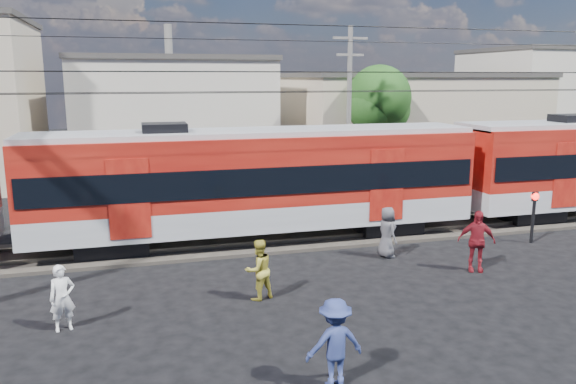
# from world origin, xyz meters

# --- Properties ---
(ground) EXTENTS (120.00, 120.00, 0.00)m
(ground) POSITION_xyz_m (0.00, 0.00, 0.00)
(ground) COLOR black
(ground) RESTS_ON ground
(track_bed) EXTENTS (70.00, 3.40, 0.12)m
(track_bed) POSITION_xyz_m (0.00, 8.00, 0.06)
(track_bed) COLOR #2D2823
(track_bed) RESTS_ON ground
(rail_near) EXTENTS (70.00, 0.12, 0.12)m
(rail_near) POSITION_xyz_m (0.00, 7.25, 0.18)
(rail_near) COLOR #59544C
(rail_near) RESTS_ON track_bed
(rail_far) EXTENTS (70.00, 0.12, 0.12)m
(rail_far) POSITION_xyz_m (0.00, 8.75, 0.18)
(rail_far) COLOR #59544C
(rail_far) RESTS_ON track_bed
(commuter_train) EXTENTS (50.30, 3.08, 4.17)m
(commuter_train) POSITION_xyz_m (-0.11, 8.00, 2.40)
(commuter_train) COLOR black
(commuter_train) RESTS_ON ground
(building_midwest) EXTENTS (12.24, 12.24, 7.30)m
(building_midwest) POSITION_xyz_m (-2.00, 27.00, 3.66)
(building_midwest) COLOR beige
(building_midwest) RESTS_ON ground
(building_mideast) EXTENTS (16.32, 10.20, 6.30)m
(building_mideast) POSITION_xyz_m (14.00, 24.00, 3.16)
(building_mideast) COLOR #BEAA91
(building_mideast) RESTS_ON ground
(building_east) EXTENTS (10.20, 10.20, 8.30)m
(building_east) POSITION_xyz_m (28.00, 28.00, 4.16)
(building_east) COLOR beige
(building_east) RESTS_ON ground
(utility_pole_mid) EXTENTS (1.80, 0.24, 8.50)m
(utility_pole_mid) POSITION_xyz_m (6.00, 15.00, 4.53)
(utility_pole_mid) COLOR slate
(utility_pole_mid) RESTS_ON ground
(tree_near) EXTENTS (3.82, 3.64, 6.72)m
(tree_near) POSITION_xyz_m (9.19, 18.09, 4.66)
(tree_near) COLOR #382619
(tree_near) RESTS_ON ground
(pedestrian_a) EXTENTS (0.68, 0.53, 1.63)m
(pedestrian_a) POSITION_xyz_m (-6.43, 2.00, 0.82)
(pedestrian_a) COLOR white
(pedestrian_a) RESTS_ON ground
(pedestrian_b) EXTENTS (1.00, 0.89, 1.70)m
(pedestrian_b) POSITION_xyz_m (-1.46, 2.63, 0.85)
(pedestrian_b) COLOR gold
(pedestrian_b) RESTS_ON ground
(pedestrian_c) EXTENTS (1.20, 0.72, 1.81)m
(pedestrian_c) POSITION_xyz_m (-0.98, -2.11, 0.91)
(pedestrian_c) COLOR navy
(pedestrian_c) RESTS_ON ground
(pedestrian_d) EXTENTS (1.24, 0.90, 1.96)m
(pedestrian_d) POSITION_xyz_m (5.63, 3.05, 0.98)
(pedestrian_d) COLOR maroon
(pedestrian_d) RESTS_ON ground
(pedestrian_e) EXTENTS (0.68, 0.93, 1.74)m
(pedestrian_e) POSITION_xyz_m (3.54, 5.08, 0.87)
(pedestrian_e) COLOR #49494D
(pedestrian_e) RESTS_ON ground
(crossing_signal) EXTENTS (0.28, 0.28, 1.93)m
(crossing_signal) POSITION_xyz_m (9.44, 5.19, 1.34)
(crossing_signal) COLOR black
(crossing_signal) RESTS_ON ground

